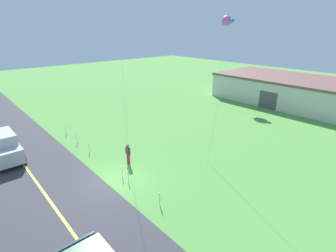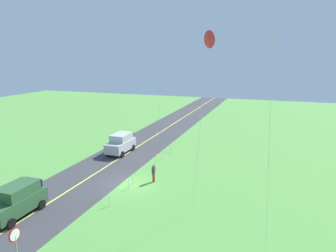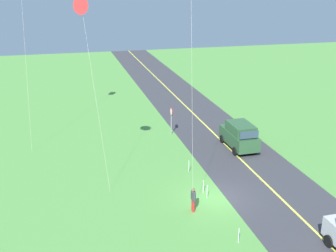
{
  "view_description": "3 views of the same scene",
  "coord_description": "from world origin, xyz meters",
  "px_view_note": "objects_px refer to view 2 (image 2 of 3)",
  "views": [
    {
      "loc": [
        13.83,
        -7.12,
        9.75
      ],
      "look_at": [
        2.19,
        3.16,
        3.78
      ],
      "focal_mm": 27.42,
      "sensor_mm": 36.0,
      "label": 1
    },
    {
      "loc": [
        23.15,
        12.11,
        11.16
      ],
      "look_at": [
        0.69,
        4.15,
        5.75
      ],
      "focal_mm": 33.16,
      "sensor_mm": 36.0,
      "label": 2
    },
    {
      "loc": [
        -22.86,
        9.33,
        13.72
      ],
      "look_at": [
        1.14,
        3.11,
        4.92
      ],
      "focal_mm": 44.81,
      "sensor_mm": 36.0,
      "label": 3
    }
  ],
  "objects_px": {
    "car_parked_west_near": "(121,143)",
    "kite_blue_mid": "(208,40)",
    "car_suv_foreground": "(16,200)",
    "person_adult_near": "(154,173)",
    "stop_sign": "(15,241)"
  },
  "relations": [
    {
      "from": "stop_sign",
      "to": "kite_blue_mid",
      "type": "distance_m",
      "value": 15.65
    },
    {
      "from": "car_suv_foreground",
      "to": "car_parked_west_near",
      "type": "xyz_separation_m",
      "value": [
        -15.64,
        0.01,
        0.0
      ]
    },
    {
      "from": "car_parked_west_near",
      "to": "person_adult_near",
      "type": "height_order",
      "value": "car_parked_west_near"
    },
    {
      "from": "person_adult_near",
      "to": "kite_blue_mid",
      "type": "bearing_deg",
      "value": 35.72
    },
    {
      "from": "car_parked_west_near",
      "to": "person_adult_near",
      "type": "bearing_deg",
      "value": 45.44
    },
    {
      "from": "person_adult_near",
      "to": "kite_blue_mid",
      "type": "height_order",
      "value": "kite_blue_mid"
    },
    {
      "from": "person_adult_near",
      "to": "kite_blue_mid",
      "type": "relative_size",
      "value": 0.13
    },
    {
      "from": "car_suv_foreground",
      "to": "kite_blue_mid",
      "type": "height_order",
      "value": "kite_blue_mid"
    },
    {
      "from": "car_parked_west_near",
      "to": "person_adult_near",
      "type": "distance_m",
      "value": 9.72
    },
    {
      "from": "car_parked_west_near",
      "to": "person_adult_near",
      "type": "relative_size",
      "value": 2.75
    },
    {
      "from": "car_parked_west_near",
      "to": "kite_blue_mid",
      "type": "bearing_deg",
      "value": 47.5
    },
    {
      "from": "car_suv_foreground",
      "to": "car_parked_west_near",
      "type": "relative_size",
      "value": 1.0
    },
    {
      "from": "car_parked_west_near",
      "to": "stop_sign",
      "type": "xyz_separation_m",
      "value": [
        20.32,
        4.72,
        0.65
      ]
    },
    {
      "from": "car_suv_foreground",
      "to": "person_adult_near",
      "type": "xyz_separation_m",
      "value": [
        -8.82,
        6.93,
        -0.29
      ]
    },
    {
      "from": "car_suv_foreground",
      "to": "car_parked_west_near",
      "type": "bearing_deg",
      "value": 179.97
    }
  ]
}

